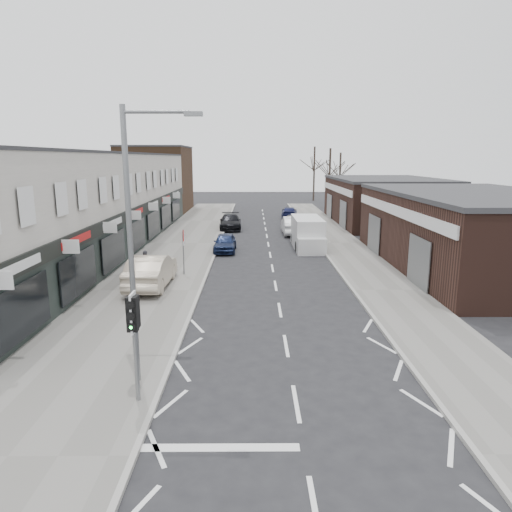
{
  "coord_description": "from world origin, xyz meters",
  "views": [
    {
      "loc": [
        -1.19,
        -13.58,
        6.7
      ],
      "look_at": [
        -1.08,
        5.51,
        2.6
      ],
      "focal_mm": 32.0,
      "sensor_mm": 36.0,
      "label": 1
    }
  ],
  "objects_px": {
    "parked_car_right_a": "(293,225)",
    "parked_car_right_c": "(289,212)",
    "street_lamp": "(136,233)",
    "warning_sign": "(184,239)",
    "white_van": "(307,234)",
    "sedan_on_pavement": "(151,271)",
    "pedestrian": "(146,264)",
    "traffic_light": "(134,322)",
    "parked_car_right_b": "(293,221)",
    "parked_car_left_b": "(230,222)",
    "parked_car_left_a": "(225,243)"
  },
  "relations": [
    {
      "from": "pedestrian",
      "to": "traffic_light",
      "type": "bearing_deg",
      "value": 115.67
    },
    {
      "from": "pedestrian",
      "to": "parked_car_left_a",
      "type": "bearing_deg",
      "value": -103.9
    },
    {
      "from": "warning_sign",
      "to": "parked_car_left_b",
      "type": "xyz_separation_m",
      "value": [
        1.76,
        17.95,
        -1.48
      ]
    },
    {
      "from": "parked_car_right_a",
      "to": "white_van",
      "type": "bearing_deg",
      "value": 94.95
    },
    {
      "from": "warning_sign",
      "to": "parked_car_left_a",
      "type": "height_order",
      "value": "warning_sign"
    },
    {
      "from": "pedestrian",
      "to": "parked_car_left_b",
      "type": "xyz_separation_m",
      "value": [
        3.88,
        18.44,
        -0.16
      ]
    },
    {
      "from": "parked_car_left_b",
      "to": "parked_car_right_a",
      "type": "xyz_separation_m",
      "value": [
        5.73,
        -3.02,
        0.1
      ]
    },
    {
      "from": "warning_sign",
      "to": "parked_car_right_a",
      "type": "height_order",
      "value": "warning_sign"
    },
    {
      "from": "parked_car_left_a",
      "to": "parked_car_right_b",
      "type": "bearing_deg",
      "value": 63.43
    },
    {
      "from": "pedestrian",
      "to": "parked_car_right_c",
      "type": "xyz_separation_m",
      "value": [
        10.23,
        27.12,
        -0.27
      ]
    },
    {
      "from": "white_van",
      "to": "pedestrian",
      "type": "distance_m",
      "value": 13.71
    },
    {
      "from": "street_lamp",
      "to": "parked_car_right_b",
      "type": "height_order",
      "value": "street_lamp"
    },
    {
      "from": "parked_car_right_a",
      "to": "parked_car_right_c",
      "type": "distance_m",
      "value": 11.72
    },
    {
      "from": "pedestrian",
      "to": "parked_car_right_c",
      "type": "distance_m",
      "value": 28.98
    },
    {
      "from": "white_van",
      "to": "warning_sign",
      "type": "bearing_deg",
      "value": -133.6
    },
    {
      "from": "street_lamp",
      "to": "parked_car_right_a",
      "type": "xyz_separation_m",
      "value": [
        6.85,
        27.73,
        -3.81
      ]
    },
    {
      "from": "parked_car_left_a",
      "to": "parked_car_right_b",
      "type": "xyz_separation_m",
      "value": [
        5.94,
        11.7,
        0.03
      ]
    },
    {
      "from": "pedestrian",
      "to": "parked_car_left_a",
      "type": "xyz_separation_m",
      "value": [
        4.01,
        7.69,
        -0.22
      ]
    },
    {
      "from": "warning_sign",
      "to": "white_van",
      "type": "height_order",
      "value": "warning_sign"
    },
    {
      "from": "parked_car_left_a",
      "to": "street_lamp",
      "type": "bearing_deg",
      "value": -93.27
    },
    {
      "from": "parked_car_right_b",
      "to": "traffic_light",
      "type": "bearing_deg",
      "value": 82.19
    },
    {
      "from": "white_van",
      "to": "parked_car_right_b",
      "type": "bearing_deg",
      "value": 90.97
    },
    {
      "from": "pedestrian",
      "to": "warning_sign",
      "type": "bearing_deg",
      "value": -153.44
    },
    {
      "from": "sedan_on_pavement",
      "to": "pedestrian",
      "type": "height_order",
      "value": "sedan_on_pavement"
    },
    {
      "from": "warning_sign",
      "to": "parked_car_left_b",
      "type": "relative_size",
      "value": 0.54
    },
    {
      "from": "warning_sign",
      "to": "white_van",
      "type": "xyz_separation_m",
      "value": [
        8.09,
        8.65,
        -1.12
      ]
    },
    {
      "from": "pedestrian",
      "to": "parked_car_right_c",
      "type": "relative_size",
      "value": 0.36
    },
    {
      "from": "street_lamp",
      "to": "pedestrian",
      "type": "relative_size",
      "value": 5.27
    },
    {
      "from": "traffic_light",
      "to": "parked_car_right_b",
      "type": "xyz_separation_m",
      "value": [
        7.07,
        32.92,
        -1.72
      ]
    },
    {
      "from": "parked_car_right_c",
      "to": "parked_car_right_a",
      "type": "bearing_deg",
      "value": 92.52
    },
    {
      "from": "parked_car_left_a",
      "to": "parked_car_right_b",
      "type": "relative_size",
      "value": 0.96
    },
    {
      "from": "sedan_on_pavement",
      "to": "parked_car_right_b",
      "type": "relative_size",
      "value": 1.28
    },
    {
      "from": "street_lamp",
      "to": "parked_car_right_a",
      "type": "relative_size",
      "value": 1.62
    },
    {
      "from": "white_van",
      "to": "sedan_on_pavement",
      "type": "xyz_separation_m",
      "value": [
        -9.45,
        -11.14,
        -0.11
      ]
    },
    {
      "from": "sedan_on_pavement",
      "to": "parked_car_right_a",
      "type": "bearing_deg",
      "value": -116.29
    },
    {
      "from": "traffic_light",
      "to": "parked_car_right_a",
      "type": "bearing_deg",
      "value": 76.91
    },
    {
      "from": "white_van",
      "to": "parked_car_right_a",
      "type": "bearing_deg",
      "value": 95.01
    },
    {
      "from": "parked_car_left_b",
      "to": "parked_car_right_a",
      "type": "distance_m",
      "value": 6.48
    },
    {
      "from": "parked_car_left_b",
      "to": "parked_car_right_c",
      "type": "xyz_separation_m",
      "value": [
        6.35,
        8.68,
        -0.11
      ]
    },
    {
      "from": "parked_car_left_b",
      "to": "parked_car_right_b",
      "type": "distance_m",
      "value": 6.14
    },
    {
      "from": "white_van",
      "to": "parked_car_right_b",
      "type": "distance_m",
      "value": 10.26
    },
    {
      "from": "street_lamp",
      "to": "parked_car_right_c",
      "type": "xyz_separation_m",
      "value": [
        7.48,
        39.43,
        -4.01
      ]
    },
    {
      "from": "warning_sign",
      "to": "white_van",
      "type": "bearing_deg",
      "value": 46.91
    },
    {
      "from": "street_lamp",
      "to": "sedan_on_pavement",
      "type": "xyz_separation_m",
      "value": [
        -1.99,
        10.31,
        -3.65
      ]
    },
    {
      "from": "pedestrian",
      "to": "parked_car_left_b",
      "type": "height_order",
      "value": "pedestrian"
    },
    {
      "from": "street_lamp",
      "to": "warning_sign",
      "type": "distance_m",
      "value": 13.04
    },
    {
      "from": "traffic_light",
      "to": "pedestrian",
      "type": "xyz_separation_m",
      "value": [
        -2.88,
        13.53,
        -1.54
      ]
    },
    {
      "from": "traffic_light",
      "to": "sedan_on_pavement",
      "type": "xyz_separation_m",
      "value": [
        -2.12,
        11.53,
        -1.44
      ]
    },
    {
      "from": "sedan_on_pavement",
      "to": "parked_car_left_b",
      "type": "xyz_separation_m",
      "value": [
        3.12,
        20.44,
        -0.25
      ]
    },
    {
      "from": "parked_car_left_a",
      "to": "warning_sign",
      "type": "bearing_deg",
      "value": -104.39
    }
  ]
}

